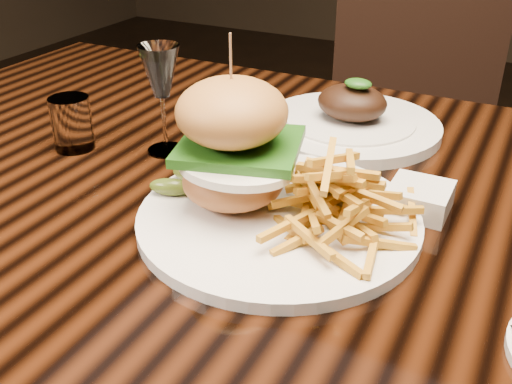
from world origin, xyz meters
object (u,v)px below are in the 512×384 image
at_px(wine_glass, 161,76).
at_px(far_dish, 351,121).
at_px(dining_table, 308,237).
at_px(burger_plate, 276,179).
at_px(chair_far, 413,114).

xyz_separation_m(wine_glass, far_dish, (0.22, 0.20, -0.10)).
bearing_deg(dining_table, far_dish, 94.99).
xyz_separation_m(dining_table, wine_glass, (-0.24, 0.01, 0.20)).
height_order(burger_plate, chair_far, burger_plate).
xyz_separation_m(dining_table, far_dish, (-0.02, 0.21, 0.09)).
distance_m(wine_glass, chair_far, 0.95).
height_order(dining_table, burger_plate, burger_plate).
relative_size(dining_table, chair_far, 1.68).
relative_size(dining_table, far_dish, 5.48).
xyz_separation_m(far_dish, chair_far, (-0.04, 0.67, -0.23)).
bearing_deg(burger_plate, chair_far, 89.14).
relative_size(wine_glass, chair_far, 0.17).
relative_size(burger_plate, far_dish, 1.17).
distance_m(far_dish, chair_far, 0.71).
relative_size(dining_table, wine_glass, 9.81).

